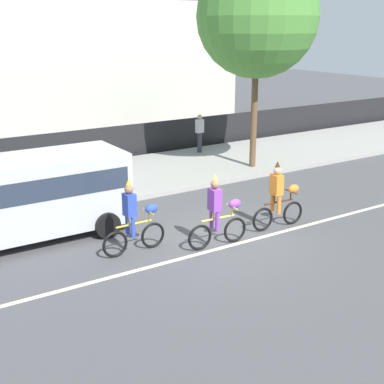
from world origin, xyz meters
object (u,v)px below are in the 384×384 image
at_px(parked_van_silver, 31,192).
at_px(parade_cyclist_purple, 218,215).
at_px(parade_cyclist_orange, 279,199).
at_px(pedestrian_onlooker, 200,132).
at_px(parade_cyclist_cobalt, 134,220).

bearing_deg(parked_van_silver, parade_cyclist_purple, -38.83).
bearing_deg(parade_cyclist_orange, parade_cyclist_purple, -175.83).
bearing_deg(parade_cyclist_purple, pedestrian_onlooker, 59.34).
xyz_separation_m(parade_cyclist_orange, parked_van_silver, (-5.92, 2.88, 0.44)).
xyz_separation_m(parade_cyclist_cobalt, pedestrian_onlooker, (6.96, 7.65, 0.17)).
distance_m(parade_cyclist_orange, parked_van_silver, 6.60).
relative_size(parade_cyclist_purple, parked_van_silver, 0.38).
height_order(parade_cyclist_cobalt, parade_cyclist_purple, same).
distance_m(parade_cyclist_cobalt, pedestrian_onlooker, 10.34).
distance_m(parade_cyclist_cobalt, parked_van_silver, 2.92).
relative_size(parade_cyclist_orange, parked_van_silver, 0.38).
height_order(parade_cyclist_purple, parade_cyclist_orange, same).
bearing_deg(parade_cyclist_cobalt, pedestrian_onlooker, 47.70).
bearing_deg(parade_cyclist_orange, parked_van_silver, 154.09).
distance_m(parade_cyclist_purple, parked_van_silver, 4.86).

